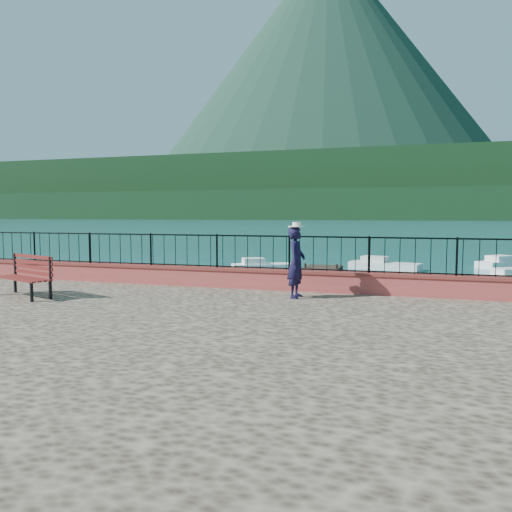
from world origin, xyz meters
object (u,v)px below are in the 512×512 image
Objects in this scene: boat_0 at (241,285)px; boat_4 at (385,263)px; person at (296,262)px; boat_1 at (367,289)px; boat_3 at (262,264)px; boat_5 at (506,261)px; park_bench at (24,285)px.

boat_0 and boat_4 have the same top height.
boat_4 is at bearing -0.79° from person.
person is 7.64m from boat_1.
boat_3 and boat_5 have the same top height.
boat_0 is at bearing -173.94° from boat_5.
park_bench reaches higher than boat_4.
boat_5 is at bearing -17.93° from person.
boat_4 is (5.12, 11.87, 0.00)m from boat_0.
park_bench reaches higher than boat_0.
boat_4 is (6.87, 3.15, 0.00)m from boat_3.
person is at bearing -81.00° from boat_0.
person is 0.43× the size of boat_5.
boat_1 is at bearing -74.53° from boat_4.
boat_5 is at bearing 69.95° from boat_1.
boat_3 is at bearing 22.81° from person.
boat_5 is (7.30, 14.98, 0.00)m from boat_1.
park_bench reaches higher than boat_3.
boat_0 is 0.87× the size of boat_4.
boat_3 and boat_4 have the same top height.
person reaches higher than boat_3.
person is at bearing -155.87° from boat_5.
boat_4 is at bearing 95.78° from boat_1.
boat_0 is at bearing -107.26° from boat_3.
park_bench is 0.58× the size of boat_3.
boat_1 and boat_3 have the same top height.
boat_5 is (14.14, 6.71, 0.00)m from boat_3.
boat_5 is at bearing 41.74° from boat_4.
park_bench is 0.59× the size of boat_1.
boat_4 is at bearing -3.93° from boat_3.
park_bench is 1.12× the size of person.
boat_1 and boat_5 have the same top height.
boat_0 and boat_3 have the same top height.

